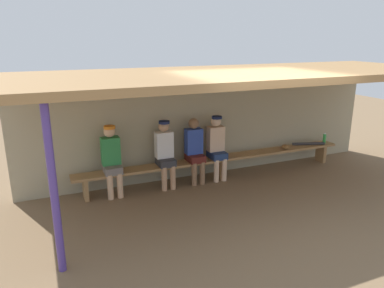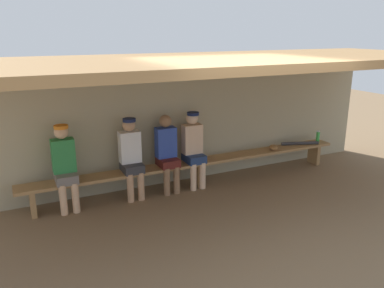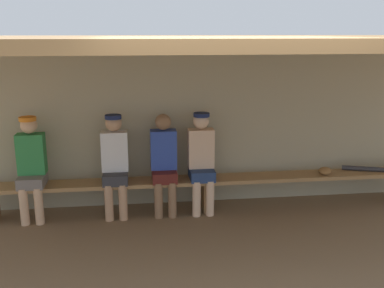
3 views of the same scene
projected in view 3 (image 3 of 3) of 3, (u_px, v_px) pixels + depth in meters
The scene contains 10 objects.
ground_plane at pixel (228, 267), 4.65m from camera, with size 24.00×24.00×0.00m, color brown.
back_wall at pixel (201, 125), 6.30m from camera, with size 8.00×0.20×2.20m, color tan.
dugout_roof at pixel (219, 42), 4.77m from camera, with size 8.00×2.80×0.12m, color #9E7547.
bench at pixel (205, 183), 6.04m from camera, with size 6.00×0.36×0.46m.
player_in_blue at pixel (31, 164), 5.68m from camera, with size 0.34×0.42×1.34m.
player_rightmost at pixel (115, 161), 5.81m from camera, with size 0.34×0.42×1.34m.
player_leftmost at pixel (201, 158), 5.95m from camera, with size 0.34×0.42×1.34m.
player_middle at pixel (164, 160), 5.90m from camera, with size 0.34×0.42×1.34m.
baseball_glove_dark_brown at pixel (325, 171), 6.19m from camera, with size 0.24×0.17×0.09m, color olive.
baseball_bat at pixel (370, 169), 6.31m from camera, with size 0.07×0.07×0.77m, color #333338.
Camera 3 is at (-0.91, -4.11, 2.38)m, focal length 42.05 mm.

